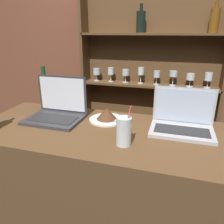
{
  "coord_description": "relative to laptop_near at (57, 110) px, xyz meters",
  "views": [
    {
      "loc": [
        0.26,
        -0.73,
        1.47
      ],
      "look_at": [
        -0.06,
        0.34,
        1.06
      ],
      "focal_mm": 35.0,
      "sensor_mm": 36.0,
      "label": 1
    }
  ],
  "objects": [
    {
      "name": "cake_plate",
      "position": [
        0.31,
        0.05,
        -0.02
      ],
      "size": [
        0.21,
        0.21,
        0.08
      ],
      "color": "silver",
      "rests_on": "bar_counter"
    },
    {
      "name": "back_wall",
      "position": [
        0.43,
        1.02,
        0.34
      ],
      "size": [
        7.0,
        0.06,
        2.7
      ],
      "color": "brown",
      "rests_on": "ground_plane"
    },
    {
      "name": "back_shelf",
      "position": [
        0.44,
        0.95,
        -0.07
      ],
      "size": [
        1.29,
        0.18,
        1.81
      ],
      "color": "brown",
      "rests_on": "ground_plane"
    },
    {
      "name": "laptop_far",
      "position": [
        0.74,
        0.04,
        -0.0
      ],
      "size": [
        0.33,
        0.21,
        0.23
      ],
      "color": "#ADADB2",
      "rests_on": "bar_counter"
    },
    {
      "name": "bar_counter",
      "position": [
        0.43,
        -0.09,
        -0.53
      ],
      "size": [
        1.68,
        0.62,
        0.96
      ],
      "color": "brown",
      "rests_on": "ground_plane"
    },
    {
      "name": "water_glass",
      "position": [
        0.48,
        -0.21,
        0.02
      ],
      "size": [
        0.07,
        0.07,
        0.2
      ],
      "color": "silver",
      "rests_on": "bar_counter"
    },
    {
      "name": "wine_bottle_green",
      "position": [
        -0.17,
        0.15,
        0.06
      ],
      "size": [
        0.08,
        0.08,
        0.3
      ],
      "color": "#1E4C23",
      "rests_on": "bar_counter"
    },
    {
      "name": "laptop_near",
      "position": [
        0.0,
        0.0,
        0.0
      ],
      "size": [
        0.33,
        0.25,
        0.25
      ],
      "color": "#333338",
      "rests_on": "bar_counter"
    }
  ]
}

